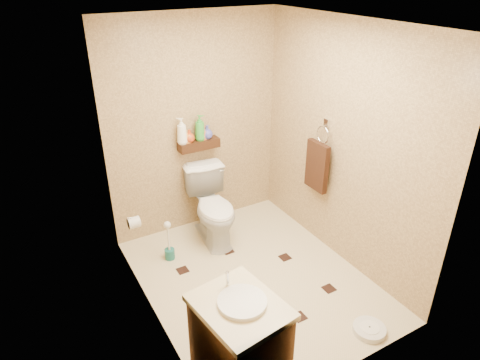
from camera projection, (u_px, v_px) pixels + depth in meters
ground at (253, 279)px, 4.24m from camera, size 2.50×2.50×0.00m
wall_back at (195, 127)px, 4.66m from camera, size 2.00×0.04×2.40m
wall_front at (358, 244)px, 2.72m from camera, size 2.00×0.04×2.40m
wall_left at (143, 198)px, 3.25m from camera, size 0.04×2.50×2.40m
wall_right at (343, 148)px, 4.13m from camera, size 0.04×2.50×2.40m
ceiling at (258, 23)px, 3.14m from camera, size 2.00×2.50×0.02m
wall_shelf at (199, 145)px, 4.68m from camera, size 0.46×0.14×0.10m
floor_accents at (257, 279)px, 4.23m from camera, size 1.22×1.28×0.01m
toilet at (213, 207)px, 4.69m from camera, size 0.55×0.84×0.80m
vanity at (240, 344)px, 3.01m from camera, size 0.60×0.69×0.89m
bathroom_scale at (369, 329)px, 3.62m from camera, size 0.30×0.30×0.06m
toilet_brush at (169, 246)px, 4.46m from camera, size 0.10×0.10×0.46m
towel_ring at (317, 164)px, 4.40m from camera, size 0.12×0.30×0.76m
toilet_paper at (134, 223)px, 4.05m from camera, size 0.12×0.11×0.12m
bottle_a at (182, 131)px, 4.50m from camera, size 0.15×0.15×0.29m
bottle_b at (187, 136)px, 4.56m from camera, size 0.07×0.07×0.15m
bottle_c at (189, 136)px, 4.57m from camera, size 0.15×0.15×0.14m
bottle_d at (200, 128)px, 4.60m from camera, size 0.15×0.15×0.28m
bottle_e at (204, 133)px, 4.65m from camera, size 0.09×0.08×0.15m
bottle_f at (207, 132)px, 4.66m from camera, size 0.15×0.15×0.15m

